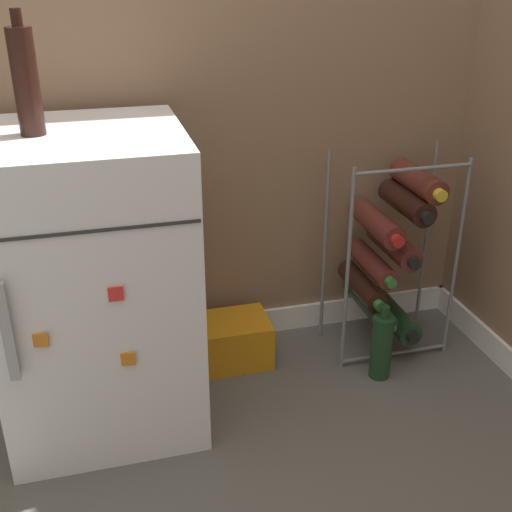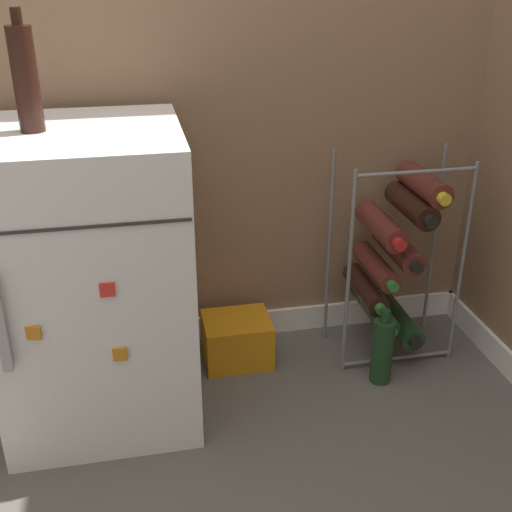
{
  "view_description": "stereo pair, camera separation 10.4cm",
  "coord_description": "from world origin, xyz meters",
  "px_view_note": "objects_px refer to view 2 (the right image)",
  "views": [
    {
      "loc": [
        -0.26,
        -1.38,
        1.25
      ],
      "look_at": [
        0.19,
        0.31,
        0.43
      ],
      "focal_mm": 45.0,
      "sensor_mm": 36.0,
      "label": 1
    },
    {
      "loc": [
        -0.16,
        -1.41,
        1.25
      ],
      "look_at": [
        0.19,
        0.31,
        0.43
      ],
      "focal_mm": 45.0,
      "sensor_mm": 36.0,
      "label": 2
    }
  ],
  "objects_px": {
    "wine_rack": "(392,257)",
    "fridge_top_bottle": "(25,78)",
    "loose_bottle_floor": "(382,350)",
    "soda_box": "(237,339)",
    "mini_fridge": "(94,279)"
  },
  "relations": [
    {
      "from": "mini_fridge",
      "to": "loose_bottle_floor",
      "type": "height_order",
      "value": "mini_fridge"
    },
    {
      "from": "fridge_top_bottle",
      "to": "loose_bottle_floor",
      "type": "height_order",
      "value": "fridge_top_bottle"
    },
    {
      "from": "loose_bottle_floor",
      "to": "mini_fridge",
      "type": "bearing_deg",
      "value": 176.03
    },
    {
      "from": "fridge_top_bottle",
      "to": "wine_rack",
      "type": "bearing_deg",
      "value": 6.28
    },
    {
      "from": "wine_rack",
      "to": "soda_box",
      "type": "distance_m",
      "value": 0.58
    },
    {
      "from": "soda_box",
      "to": "mini_fridge",
      "type": "bearing_deg",
      "value": -160.74
    },
    {
      "from": "wine_rack",
      "to": "fridge_top_bottle",
      "type": "distance_m",
      "value": 1.22
    },
    {
      "from": "loose_bottle_floor",
      "to": "wine_rack",
      "type": "bearing_deg",
      "value": 64.81
    },
    {
      "from": "fridge_top_bottle",
      "to": "loose_bottle_floor",
      "type": "distance_m",
      "value": 1.3
    },
    {
      "from": "wine_rack",
      "to": "fridge_top_bottle",
      "type": "xyz_separation_m",
      "value": [
        -1.05,
        -0.11,
        0.63
      ]
    },
    {
      "from": "fridge_top_bottle",
      "to": "loose_bottle_floor",
      "type": "bearing_deg",
      "value": -3.51
    },
    {
      "from": "mini_fridge",
      "to": "fridge_top_bottle",
      "type": "bearing_deg",
      "value": -179.69
    },
    {
      "from": "mini_fridge",
      "to": "soda_box",
      "type": "relative_size",
      "value": 3.84
    },
    {
      "from": "wine_rack",
      "to": "loose_bottle_floor",
      "type": "xyz_separation_m",
      "value": [
        -0.08,
        -0.17,
        -0.24
      ]
    },
    {
      "from": "soda_box",
      "to": "wine_rack",
      "type": "bearing_deg",
      "value": -3.89
    }
  ]
}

